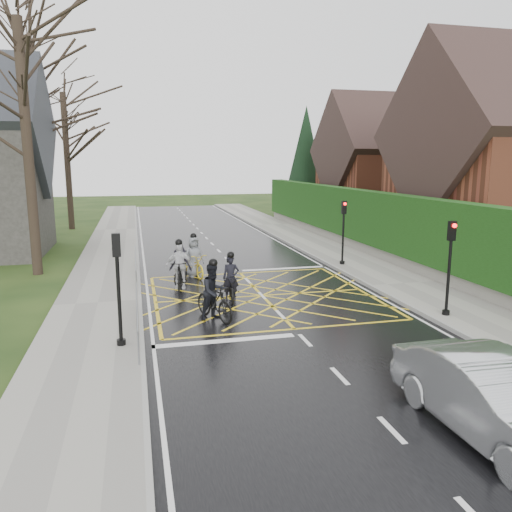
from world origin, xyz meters
name	(u,v)px	position (x,y,z in m)	size (l,w,h in m)	color
ground	(262,296)	(0.00, 0.00, 0.00)	(120.00, 120.00, 0.00)	black
road	(262,296)	(0.00, 0.00, 0.01)	(9.00, 80.00, 0.01)	black
sidewalk_right	(404,285)	(6.00, 0.00, 0.07)	(3.00, 80.00, 0.15)	gray
sidewalk_left	(98,304)	(-6.00, 0.00, 0.07)	(3.00, 80.00, 0.15)	gray
stone_wall	(375,251)	(7.75, 6.00, 0.35)	(0.50, 38.00, 0.70)	slate
hedge	(376,219)	(7.75, 6.00, 2.10)	(0.90, 38.00, 2.80)	#15350E
house_far	(388,171)	(14.75, 18.00, 4.36)	(9.80, 8.80, 10.30)	brown
conifer	(306,162)	(10.75, 26.00, 4.99)	(4.60, 4.60, 10.00)	black
tree_near	(23,93)	(-9.00, 6.00, 7.91)	(9.24, 9.24, 11.44)	black
tree_mid	(32,98)	(-10.00, 14.00, 8.63)	(10.08, 10.08, 12.48)	black
tree_far	(65,132)	(-9.30, 22.00, 7.19)	(8.40, 8.40, 10.40)	black
railing_south	(137,311)	(-4.65, -3.50, 0.78)	(0.05, 5.04, 1.03)	slate
railing_north	(136,261)	(-4.65, 4.00, 0.79)	(0.05, 6.04, 1.03)	slate
traffic_light_ne	(343,233)	(5.10, 4.20, 1.66)	(0.24, 0.31, 3.21)	black
traffic_light_se	(449,269)	(5.10, -4.20, 1.66)	(0.24, 0.31, 3.21)	black
traffic_light_sw	(119,291)	(-5.10, -4.50, 1.66)	(0.24, 0.31, 3.21)	black
cyclist_rear	(231,285)	(-1.26, -0.36, 0.59)	(0.87, 1.94, 1.83)	black
cyclist_back	(214,297)	(-2.23, -2.45, 0.76)	(1.35, 2.06, 2.01)	black
cyclist_mid	(181,268)	(-2.80, 2.94, 0.61)	(1.19, 1.80, 1.66)	black
cyclist_front	(180,271)	(-2.94, 1.82, 0.75)	(1.15, 2.09, 2.03)	black
cyclist_lead	(194,262)	(-2.13, 3.82, 0.68)	(1.22, 2.13, 1.96)	gold
car	(494,399)	(1.67, -10.66, 0.76)	(1.61, 4.61, 1.52)	#BABEC2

